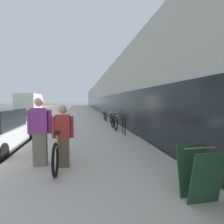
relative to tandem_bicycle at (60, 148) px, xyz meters
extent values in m
cube|color=#BCB5A5|center=(0.82, 19.77, -0.48)|extent=(4.71, 70.00, 0.16)
cube|color=#BCB7AD|center=(8.22, 27.77, 1.93)|extent=(10.00, 70.00, 4.97)
cube|color=#1E2328|center=(3.26, 27.77, 0.69)|extent=(0.10, 63.00, 2.20)
torus|color=black|center=(0.00, 0.91, -0.02)|extent=(0.06, 0.75, 0.75)
torus|color=black|center=(0.00, -0.89, -0.02)|extent=(0.06, 0.75, 0.75)
cylinder|color=yellow|center=(0.00, 0.01, 0.20)|extent=(0.04, 1.53, 0.04)
cylinder|color=yellow|center=(0.00, -0.35, 0.10)|extent=(0.04, 0.91, 0.34)
cylinder|color=yellow|center=(0.00, -0.57, 0.36)|extent=(0.03, 0.03, 0.31)
cube|color=black|center=(0.00, -0.57, 0.51)|extent=(0.11, 0.22, 0.05)
cylinder|color=yellow|center=(0.00, 0.76, 0.37)|extent=(0.03, 0.03, 0.33)
cylinder|color=silver|center=(0.00, 0.76, 0.53)|extent=(0.52, 0.03, 0.03)
cube|color=brown|center=(0.11, -0.31, -0.03)|extent=(0.29, 0.21, 0.75)
cube|color=#B23333|center=(0.11, -0.31, 0.64)|extent=(0.35, 0.21, 0.57)
cylinder|color=#B23333|center=(-0.11, -0.31, 0.61)|extent=(0.09, 0.09, 0.54)
cylinder|color=#B23333|center=(0.33, -0.31, 0.61)|extent=(0.09, 0.09, 0.54)
sphere|color=tan|center=(0.11, -0.31, 1.05)|extent=(0.20, 0.20, 0.20)
cube|color=#756B5B|center=(-0.48, -0.12, 0.02)|extent=(0.32, 0.23, 0.84)
cube|color=#933D93|center=(-0.48, -0.12, 0.76)|extent=(0.39, 0.23, 0.64)
cylinder|color=#933D93|center=(-0.73, -0.12, 0.73)|extent=(0.10, 0.10, 0.61)
cylinder|color=#933D93|center=(-0.23, -0.12, 0.73)|extent=(0.10, 0.10, 0.61)
sphere|color=beige|center=(-0.48, -0.12, 1.23)|extent=(0.23, 0.23, 0.23)
cylinder|color=black|center=(2.63, 3.29, 0.01)|extent=(0.05, 0.05, 0.82)
cylinder|color=black|center=(2.63, 3.84, 0.01)|extent=(0.05, 0.05, 0.82)
cylinder|color=black|center=(2.63, 3.57, 0.42)|extent=(0.05, 0.55, 0.05)
torus|color=black|center=(2.44, 5.62, -0.02)|extent=(0.06, 0.77, 0.77)
torus|color=black|center=(2.44, 4.58, -0.02)|extent=(0.06, 0.77, 0.77)
cylinder|color=#2D56A8|center=(2.44, 5.10, 0.22)|extent=(0.04, 0.88, 0.04)
cylinder|color=#2D56A8|center=(2.44, 4.89, 0.11)|extent=(0.04, 0.54, 0.35)
cylinder|color=#2D56A8|center=(2.44, 4.77, 0.38)|extent=(0.03, 0.03, 0.32)
cube|color=black|center=(2.44, 4.77, 0.53)|extent=(0.11, 0.22, 0.05)
cylinder|color=#2D56A8|center=(2.44, 5.54, 0.38)|extent=(0.03, 0.03, 0.33)
cylinder|color=silver|center=(2.44, 5.54, 0.55)|extent=(0.52, 0.03, 0.03)
torus|color=black|center=(2.72, 7.91, -0.04)|extent=(0.06, 0.72, 0.72)
torus|color=black|center=(2.72, 6.85, -0.04)|extent=(0.06, 0.72, 0.72)
cylinder|color=#B7BCC1|center=(2.72, 7.38, 0.18)|extent=(0.04, 0.90, 0.04)
cylinder|color=#B7BCC1|center=(2.72, 7.17, 0.08)|extent=(0.04, 0.55, 0.33)
cylinder|color=#B7BCC1|center=(2.72, 7.04, 0.33)|extent=(0.03, 0.03, 0.30)
cube|color=black|center=(2.72, 7.04, 0.48)|extent=(0.11, 0.22, 0.05)
cylinder|color=#B7BCC1|center=(2.72, 7.83, 0.34)|extent=(0.03, 0.03, 0.31)
cylinder|color=silver|center=(2.72, 7.83, 0.50)|extent=(0.52, 0.03, 0.03)
torus|color=black|center=(2.52, 10.12, -0.05)|extent=(0.06, 0.70, 0.70)
torus|color=black|center=(2.52, 9.11, -0.05)|extent=(0.06, 0.70, 0.70)
cylinder|color=#B7BCC1|center=(2.52, 9.62, 0.16)|extent=(0.04, 0.86, 0.04)
cylinder|color=#B7BCC1|center=(2.52, 9.42, 0.06)|extent=(0.04, 0.52, 0.32)
cylinder|color=#B7BCC1|center=(2.52, 9.29, 0.31)|extent=(0.03, 0.03, 0.29)
cube|color=black|center=(2.52, 9.29, 0.45)|extent=(0.11, 0.22, 0.05)
cylinder|color=#B7BCC1|center=(2.52, 10.04, 0.32)|extent=(0.03, 0.03, 0.31)
cylinder|color=silver|center=(2.52, 10.04, 0.47)|extent=(0.52, 0.03, 0.03)
cube|color=#23472D|center=(2.51, -2.42, 0.04)|extent=(0.56, 0.20, 0.89)
cube|color=#23472D|center=(2.51, -2.06, 0.04)|extent=(0.56, 0.20, 0.89)
cylinder|color=#93704C|center=(2.51, -2.24, 0.48)|extent=(0.56, 0.03, 0.03)
cylinder|color=black|center=(-1.73, 3.52, -0.26)|extent=(0.22, 0.60, 0.60)
cylinder|color=black|center=(-1.73, 0.65, -0.26)|extent=(0.22, 0.60, 0.60)
ellipsoid|color=maroon|center=(-2.67, 8.74, -0.14)|extent=(1.71, 4.33, 0.57)
cube|color=#1E2328|center=(-2.67, 9.28, 0.27)|extent=(1.20, 0.04, 0.26)
cylinder|color=black|center=(-3.47, 10.00, -0.26)|extent=(0.22, 0.60, 0.60)
cylinder|color=black|center=(-1.87, 10.00, -0.26)|extent=(0.22, 0.60, 0.60)
cylinder|color=black|center=(-3.47, 7.49, -0.26)|extent=(0.22, 0.60, 0.60)
cylinder|color=black|center=(-1.87, 7.49, -0.26)|extent=(0.22, 0.60, 0.60)
cube|color=orange|center=(-6.62, 24.66, 0.49)|extent=(2.26, 1.69, 1.64)
cube|color=white|center=(-6.62, 21.28, 0.94)|extent=(2.45, 5.07, 2.53)
cylinder|color=black|center=(-7.74, 24.22, -0.14)|extent=(0.28, 0.84, 0.84)
cylinder|color=black|center=(-5.49, 24.22, -0.14)|extent=(0.28, 0.84, 0.84)
cylinder|color=black|center=(-7.74, 20.27, -0.14)|extent=(0.28, 0.84, 0.84)
cylinder|color=black|center=(-5.49, 20.27, -0.14)|extent=(0.28, 0.84, 0.84)
camera|label=1|loc=(0.58, -4.79, 1.27)|focal=28.00mm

